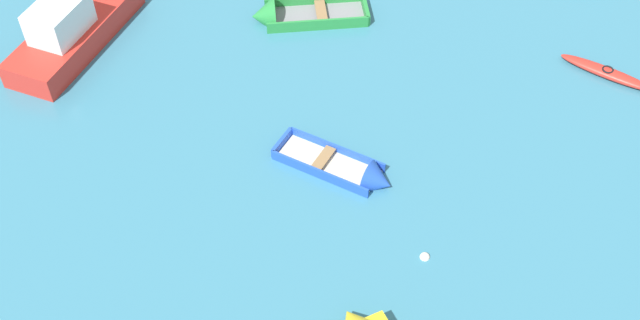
% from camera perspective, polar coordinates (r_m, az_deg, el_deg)
% --- Properties ---
extents(kayak_red_midfield_left, '(3.03, 2.77, 0.34)m').
position_cam_1_polar(kayak_red_midfield_left, '(30.64, 20.14, 6.00)').
color(kayak_red_midfield_left, red).
rests_on(kayak_red_midfield_left, ground_plane).
extents(rowboat_green_cluster_outer, '(4.61, 1.71, 1.46)m').
position_cam_1_polar(rowboat_green_cluster_outer, '(31.37, -2.60, 10.46)').
color(rowboat_green_cluster_outer, gray).
rests_on(rowboat_green_cluster_outer, ground_plane).
extents(rowboat_blue_outer_right, '(3.99, 3.36, 1.18)m').
position_cam_1_polar(rowboat_blue_outer_right, '(25.31, 2.82, -1.02)').
color(rowboat_blue_outer_right, beige).
rests_on(rowboat_blue_outer_right, ground_plane).
extents(motor_launch_red_far_left, '(5.18, 7.15, 2.58)m').
position_cam_1_polar(motor_launch_red_far_left, '(31.59, -16.93, 9.72)').
color(motor_launch_red_far_left, red).
rests_on(motor_launch_red_far_left, ground_plane).
extents(mooring_buoy_midfield, '(0.31, 0.31, 0.31)m').
position_cam_1_polar(mooring_buoy_midfield, '(23.67, 7.62, -7.02)').
color(mooring_buoy_midfield, silver).
rests_on(mooring_buoy_midfield, ground_plane).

